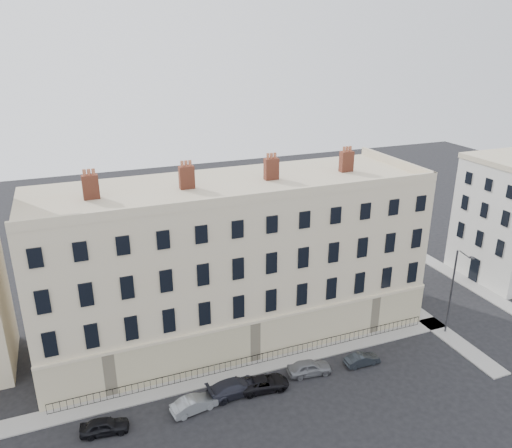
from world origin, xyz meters
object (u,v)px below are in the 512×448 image
at_px(car_d, 264,383).
at_px(car_f, 362,359).
at_px(car_b, 194,404).
at_px(streetlamp, 453,289).
at_px(car_e, 309,367).
at_px(car_c, 235,387).
at_px(car_a, 105,426).

xyz_separation_m(car_d, car_f, (9.37, -0.16, -0.04)).
bearing_deg(car_b, streetlamp, -96.40).
bearing_deg(car_e, car_c, 98.32).
bearing_deg(car_e, car_d, 102.55).
height_order(car_c, car_f, car_c).
distance_m(car_e, car_f, 5.02).
relative_size(car_a, car_b, 0.95).
xyz_separation_m(car_b, car_f, (15.42, 0.20, -0.08)).
height_order(car_e, streetlamp, streetlamp).
relative_size(car_c, car_e, 1.21).
height_order(car_b, car_c, car_c).
height_order(car_a, car_d, car_a).
xyz_separation_m(car_f, streetlamp, (10.57, 1.29, 4.37)).
xyz_separation_m(car_a, car_b, (6.77, -0.16, 0.01)).
bearing_deg(streetlamp, car_c, -166.54).
bearing_deg(car_f, car_b, 92.15).
distance_m(car_c, car_f, 11.87).
bearing_deg(car_d, car_c, 89.52).
distance_m(car_a, streetlamp, 33.07).
bearing_deg(streetlamp, car_a, -166.39).
bearing_deg(car_f, car_d, 90.44).
relative_size(car_a, car_d, 0.86).
distance_m(car_a, car_f, 22.19).
xyz_separation_m(car_a, car_f, (22.19, 0.04, -0.07)).
bearing_deg(car_c, car_a, 88.53).
bearing_deg(car_b, car_f, -98.93).
bearing_deg(streetlamp, car_f, -161.74).
bearing_deg(car_f, car_a, 91.50).
bearing_deg(streetlamp, car_d, -165.45).
distance_m(car_d, streetlamp, 20.44).
height_order(car_b, streetlamp, streetlamp).
height_order(car_a, streetlamp, streetlamp).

